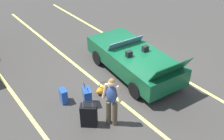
# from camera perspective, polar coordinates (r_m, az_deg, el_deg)

# --- Properties ---
(ground_plane) EXTENTS (80.00, 80.00, 0.00)m
(ground_plane) POSITION_cam_1_polar(r_m,az_deg,el_deg) (10.23, 4.53, -0.55)
(ground_plane) COLOR #383533
(lot_line_near) EXTENTS (18.00, 0.12, 0.01)m
(lot_line_near) POSITION_cam_1_polar(r_m,az_deg,el_deg) (10.97, 9.30, 1.63)
(lot_line_near) COLOR #EAE066
(lot_line_near) RESTS_ON ground_plane
(lot_line_mid) EXTENTS (18.00, 0.12, 0.01)m
(lot_line_mid) POSITION_cam_1_polar(r_m,az_deg,el_deg) (9.46, -2.19, -3.61)
(lot_line_mid) COLOR #EAE066
(lot_line_mid) RESTS_ON ground_plane
(lot_line_far) EXTENTS (18.00, 0.12, 0.01)m
(lot_line_far) POSITION_cam_1_polar(r_m,az_deg,el_deg) (8.56, -17.20, -10.11)
(lot_line_far) COLOR #EAE066
(lot_line_far) RESTS_ON ground_plane
(convertible_car) EXTENTS (4.35, 2.14, 1.50)m
(convertible_car) POSITION_cam_1_polar(r_m,az_deg,el_deg) (10.05, 4.01, 2.78)
(convertible_car) COLOR #0F4C2D
(convertible_car) RESTS_ON ground_plane
(suitcase_large_black) EXTENTS (0.53, 0.55, 0.97)m
(suitcase_large_black) POSITION_cam_1_polar(r_m,az_deg,el_deg) (7.79, -5.07, -9.82)
(suitcase_large_black) COLOR black
(suitcase_large_black) RESTS_ON ground_plane
(suitcase_medium_bright) EXTENTS (0.46, 0.37, 0.82)m
(suitcase_medium_bright) POSITION_cam_1_polar(r_m,az_deg,el_deg) (8.52, -5.44, -5.93)
(suitcase_medium_bright) COLOR #1E479E
(suitcase_medium_bright) RESTS_ON ground_plane
(suitcase_small_carryon) EXTENTS (0.37, 0.26, 0.50)m
(suitcase_small_carryon) POSITION_cam_1_polar(r_m,az_deg,el_deg) (8.78, -10.55, -5.57)
(suitcase_small_carryon) COLOR #1E479E
(suitcase_small_carryon) RESTS_ON ground_plane
(duffel_bag) EXTENTS (0.40, 0.66, 0.34)m
(duffel_bag) POSITION_cam_1_polar(r_m,az_deg,el_deg) (9.08, -1.64, -4.17)
(duffel_bag) COLOR orange
(duffel_bag) RESTS_ON ground_plane
(traveler_person) EXTENTS (0.56, 0.40, 1.65)m
(traveler_person) POSITION_cam_1_polar(r_m,az_deg,el_deg) (7.42, -0.07, -6.47)
(traveler_person) COLOR #4C3F2D
(traveler_person) RESTS_ON ground_plane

